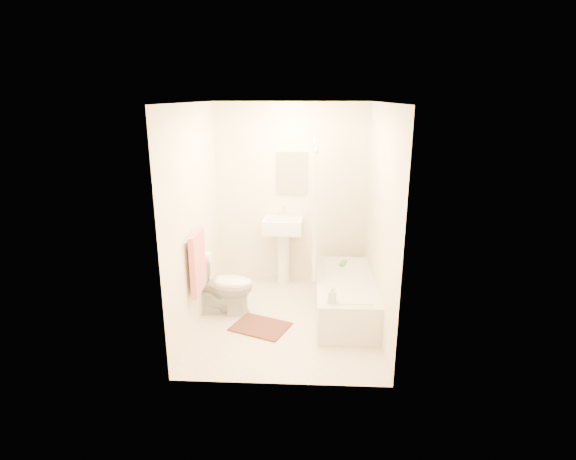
{
  "coord_description": "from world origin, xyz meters",
  "views": [
    {
      "loc": [
        0.25,
        -4.63,
        2.47
      ],
      "look_at": [
        0.0,
        0.25,
        1.0
      ],
      "focal_mm": 28.0,
      "sensor_mm": 36.0,
      "label": 1
    }
  ],
  "objects_px": {
    "soap_bottle": "(332,294)",
    "toilet": "(224,285)",
    "bathtub": "(345,296)",
    "sink": "(283,248)",
    "bath_mat": "(260,327)"
  },
  "relations": [
    {
      "from": "toilet",
      "to": "soap_bottle",
      "type": "relative_size",
      "value": 3.7
    },
    {
      "from": "toilet",
      "to": "bathtub",
      "type": "bearing_deg",
      "value": -86.12
    },
    {
      "from": "sink",
      "to": "bathtub",
      "type": "xyz_separation_m",
      "value": [
        0.77,
        -0.85,
        -0.29
      ]
    },
    {
      "from": "toilet",
      "to": "bath_mat",
      "type": "bearing_deg",
      "value": -125.59
    },
    {
      "from": "toilet",
      "to": "bathtub",
      "type": "xyz_separation_m",
      "value": [
        1.42,
        0.05,
        -0.13
      ]
    },
    {
      "from": "sink",
      "to": "bathtub",
      "type": "relative_size",
      "value": 0.66
    },
    {
      "from": "sink",
      "to": "soap_bottle",
      "type": "bearing_deg",
      "value": -65.41
    },
    {
      "from": "sink",
      "to": "bathtub",
      "type": "bearing_deg",
      "value": -45.21
    },
    {
      "from": "toilet",
      "to": "bath_mat",
      "type": "distance_m",
      "value": 0.68
    },
    {
      "from": "sink",
      "to": "bath_mat",
      "type": "relative_size",
      "value": 1.7
    },
    {
      "from": "soap_bottle",
      "to": "toilet",
      "type": "bearing_deg",
      "value": 155.34
    },
    {
      "from": "toilet",
      "to": "soap_bottle",
      "type": "bearing_deg",
      "value": -112.68
    },
    {
      "from": "sink",
      "to": "soap_bottle",
      "type": "height_order",
      "value": "sink"
    },
    {
      "from": "bathtub",
      "to": "soap_bottle",
      "type": "distance_m",
      "value": 0.71
    },
    {
      "from": "soap_bottle",
      "to": "sink",
      "type": "bearing_deg",
      "value": 112.05
    }
  ]
}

